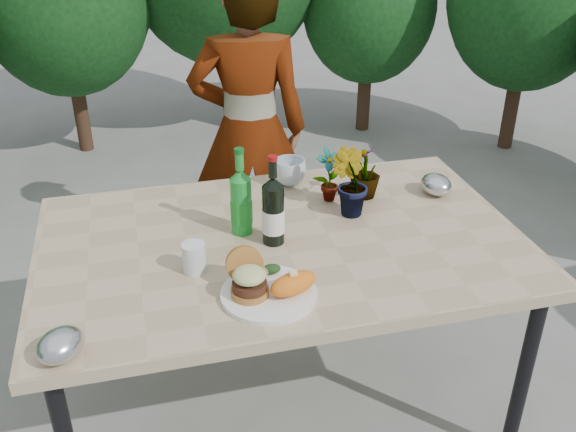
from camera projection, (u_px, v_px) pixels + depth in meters
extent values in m
plane|color=slate|center=(283.00, 403.00, 2.50)|extent=(80.00, 80.00, 0.00)
cube|color=tan|center=(282.00, 244.00, 2.14)|extent=(1.60, 1.00, 0.04)
cylinder|color=black|center=(523.00, 377.00, 2.12)|extent=(0.05, 0.05, 0.71)
cylinder|color=black|center=(81.00, 294.00, 2.53)|extent=(0.05, 0.05, 0.71)
cylinder|color=black|center=(418.00, 247.00, 2.84)|extent=(0.05, 0.05, 0.71)
cylinder|color=#382316|center=(83.00, 122.00, 4.60)|extent=(0.10, 0.10, 0.42)
cylinder|color=#382316|center=(229.00, 96.00, 4.99)|extent=(0.10, 0.10, 0.50)
cylinder|color=#382316|center=(363.00, 105.00, 4.97)|extent=(0.10, 0.10, 0.38)
ellipsoid|color=#1A501E|center=(369.00, 6.00, 4.61)|extent=(0.97, 0.97, 1.12)
cylinder|color=#382316|center=(509.00, 118.00, 4.64)|extent=(0.10, 0.10, 0.44)
cylinder|color=white|center=(269.00, 294.00, 1.85)|extent=(0.28, 0.28, 0.01)
cylinder|color=#B7722D|center=(250.00, 292.00, 1.83)|extent=(0.11, 0.11, 0.02)
cylinder|color=#472314|center=(250.00, 285.00, 1.82)|extent=(0.10, 0.10, 0.02)
ellipsoid|color=beige|center=(249.00, 275.00, 1.80)|extent=(0.10, 0.10, 0.04)
cylinder|color=#B7722D|center=(244.00, 264.00, 1.87)|extent=(0.11, 0.06, 0.11)
ellipsoid|color=orange|center=(293.00, 284.00, 1.83)|extent=(0.17, 0.12, 0.06)
ellipsoid|color=olive|center=(262.00, 271.00, 1.92)|extent=(0.04, 0.04, 0.02)
ellipsoid|color=#193814|center=(271.00, 269.00, 1.93)|extent=(0.06, 0.04, 0.03)
cylinder|color=black|center=(273.00, 215.00, 2.07)|extent=(0.07, 0.07, 0.20)
cylinder|color=white|center=(273.00, 220.00, 2.08)|extent=(0.07, 0.07, 0.08)
cone|color=black|center=(273.00, 182.00, 2.01)|extent=(0.07, 0.07, 0.03)
cylinder|color=black|center=(273.00, 169.00, 1.99)|extent=(0.03, 0.03, 0.06)
cylinder|color=maroon|center=(273.00, 158.00, 1.97)|extent=(0.03, 0.03, 0.01)
cylinder|color=#1A912C|center=(241.00, 206.00, 2.13)|extent=(0.07, 0.07, 0.20)
cylinder|color=#198C26|center=(242.00, 211.00, 2.14)|extent=(0.07, 0.07, 0.08)
cone|color=#1A912C|center=(240.00, 175.00, 2.07)|extent=(0.07, 0.07, 0.03)
cylinder|color=#1A912C|center=(240.00, 161.00, 2.05)|extent=(0.03, 0.03, 0.06)
cylinder|color=#0C5919|center=(239.00, 151.00, 2.03)|extent=(0.03, 0.03, 0.01)
cylinder|color=silver|center=(194.00, 258.00, 1.95)|extent=(0.07, 0.07, 0.09)
imported|color=#24541C|center=(329.00, 175.00, 2.33)|extent=(0.13, 0.11, 0.21)
imported|color=#23581E|center=(350.00, 183.00, 2.23)|extent=(0.17, 0.17, 0.24)
imported|color=#286021|center=(366.00, 171.00, 2.36)|extent=(0.16, 0.16, 0.20)
imported|color=silver|center=(290.00, 172.00, 2.48)|extent=(0.14, 0.14, 0.10)
ellipsoid|color=#B2B4B9|center=(60.00, 345.00, 1.61)|extent=(0.17, 0.17, 0.08)
ellipsoid|color=#B7BABE|center=(436.00, 184.00, 2.40)|extent=(0.13, 0.15, 0.08)
imported|color=#9F624F|center=(249.00, 131.00, 2.98)|extent=(0.60, 0.44, 1.51)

